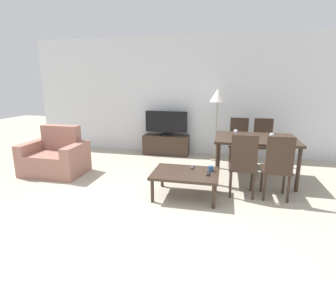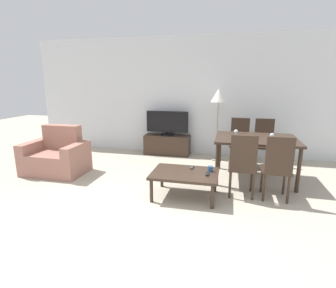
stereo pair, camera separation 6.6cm
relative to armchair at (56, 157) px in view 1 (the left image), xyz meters
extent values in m
plane|color=#B2A893|center=(2.03, -1.73, -0.30)|extent=(18.00, 18.00, 0.00)
cube|color=silver|center=(2.03, 1.98, 1.05)|extent=(7.32, 0.06, 2.70)
cube|color=#9E6B5B|center=(0.00, -0.04, -0.10)|extent=(0.74, 0.74, 0.41)
cube|color=#9E6B5B|center=(0.00, 0.23, 0.34)|extent=(0.74, 0.20, 0.47)
cube|color=#9E6B5B|center=(-0.46, -0.04, -0.01)|extent=(0.18, 0.74, 0.59)
cube|color=#9E6B5B|center=(0.46, -0.04, -0.01)|extent=(0.18, 0.74, 0.59)
cube|color=#38281E|center=(1.73, 1.72, -0.07)|extent=(1.07, 0.37, 0.46)
cylinder|color=black|center=(1.73, 1.72, 0.17)|extent=(0.32, 0.32, 0.03)
cylinder|color=black|center=(1.73, 1.72, 0.21)|extent=(0.04, 0.04, 0.05)
cube|color=black|center=(1.73, 1.72, 0.48)|extent=(0.98, 0.04, 0.49)
cube|color=black|center=(1.73, 1.70, 0.48)|extent=(0.95, 0.01, 0.45)
cube|color=#38281E|center=(2.54, -0.50, 0.06)|extent=(0.97, 0.70, 0.04)
cylinder|color=#38281E|center=(2.11, -0.80, -0.13)|extent=(0.05, 0.05, 0.35)
cylinder|color=#38281E|center=(2.97, -0.80, -0.13)|extent=(0.05, 0.05, 0.35)
cylinder|color=#38281E|center=(2.11, -0.21, -0.13)|extent=(0.05, 0.05, 0.35)
cylinder|color=#38281E|center=(2.97, -0.21, -0.13)|extent=(0.05, 0.05, 0.35)
cube|color=#38281E|center=(3.60, 0.50, 0.43)|extent=(1.36, 1.01, 0.04)
cylinder|color=#38281E|center=(2.98, 0.05, 0.05)|extent=(0.06, 0.06, 0.71)
cylinder|color=#38281E|center=(4.22, 0.05, 0.05)|extent=(0.06, 0.06, 0.71)
cylinder|color=#38281E|center=(2.98, 0.94, 0.05)|extent=(0.06, 0.06, 0.71)
cylinder|color=#38281E|center=(4.22, 0.94, 0.05)|extent=(0.06, 0.06, 0.71)
cube|color=#38281E|center=(3.36, -0.24, 0.13)|extent=(0.40, 0.40, 0.04)
cylinder|color=#38281E|center=(3.20, -0.07, -0.10)|extent=(0.04, 0.04, 0.41)
cylinder|color=#38281E|center=(3.53, -0.07, -0.10)|extent=(0.04, 0.04, 0.41)
cylinder|color=#38281E|center=(3.20, -0.40, -0.10)|extent=(0.04, 0.04, 0.41)
cylinder|color=#38281E|center=(3.53, -0.40, -0.10)|extent=(0.04, 0.04, 0.41)
cube|color=#38281E|center=(3.36, -0.42, 0.40)|extent=(0.37, 0.04, 0.51)
cube|color=#38281E|center=(3.84, 1.23, 0.13)|extent=(0.40, 0.40, 0.04)
cylinder|color=#38281E|center=(3.68, 1.07, -0.10)|extent=(0.04, 0.04, 0.41)
cylinder|color=#38281E|center=(4.00, 1.07, -0.10)|extent=(0.04, 0.04, 0.41)
cylinder|color=#38281E|center=(3.68, 1.39, -0.10)|extent=(0.04, 0.04, 0.41)
cylinder|color=#38281E|center=(4.00, 1.39, -0.10)|extent=(0.04, 0.04, 0.41)
cube|color=#38281E|center=(3.84, 1.41, 0.40)|extent=(0.37, 0.04, 0.51)
cube|color=#38281E|center=(3.84, -0.24, 0.13)|extent=(0.40, 0.40, 0.04)
cylinder|color=#38281E|center=(3.68, -0.07, -0.10)|extent=(0.04, 0.04, 0.41)
cylinder|color=#38281E|center=(4.00, -0.07, -0.10)|extent=(0.04, 0.04, 0.41)
cylinder|color=#38281E|center=(3.68, -0.40, -0.10)|extent=(0.04, 0.04, 0.41)
cylinder|color=#38281E|center=(4.00, -0.40, -0.10)|extent=(0.04, 0.04, 0.41)
cube|color=#38281E|center=(3.84, -0.42, 0.40)|extent=(0.37, 0.04, 0.51)
cube|color=#38281E|center=(3.36, 1.23, 0.13)|extent=(0.40, 0.40, 0.04)
cylinder|color=#38281E|center=(3.20, 1.07, -0.10)|extent=(0.04, 0.04, 0.41)
cylinder|color=#38281E|center=(3.53, 1.07, -0.10)|extent=(0.04, 0.04, 0.41)
cylinder|color=#38281E|center=(3.20, 1.39, -0.10)|extent=(0.04, 0.04, 0.41)
cylinder|color=#38281E|center=(3.53, 1.39, -0.10)|extent=(0.04, 0.04, 0.41)
cube|color=#38281E|center=(3.36, 1.41, 0.40)|extent=(0.37, 0.04, 0.51)
cylinder|color=gray|center=(2.89, 1.53, -0.29)|extent=(0.24, 0.24, 0.02)
cylinder|color=gray|center=(2.89, 1.53, 0.34)|extent=(0.02, 0.02, 1.25)
cone|color=white|center=(2.89, 1.53, 1.11)|extent=(0.32, 0.32, 0.28)
cube|color=#38383D|center=(2.61, -0.29, 0.09)|extent=(0.04, 0.15, 0.02)
cube|color=black|center=(2.87, -0.53, 0.09)|extent=(0.04, 0.15, 0.02)
cylinder|color=navy|center=(2.90, -0.38, 0.12)|extent=(0.08, 0.08, 0.08)
cylinder|color=silver|center=(3.81, 0.21, 0.45)|extent=(0.06, 0.06, 0.01)
cylinder|color=silver|center=(3.81, 0.21, 0.49)|extent=(0.01, 0.01, 0.07)
sphere|color=silver|center=(3.81, 0.21, 0.56)|extent=(0.07, 0.07, 0.07)
cylinder|color=silver|center=(3.26, 0.39, 0.45)|extent=(0.06, 0.06, 0.01)
cylinder|color=silver|center=(3.26, 0.39, 0.49)|extent=(0.01, 0.01, 0.07)
sphere|color=silver|center=(3.26, 0.39, 0.56)|extent=(0.07, 0.07, 0.07)
camera|label=1|loc=(3.08, -4.14, 1.40)|focal=28.00mm
camera|label=2|loc=(3.15, -4.13, 1.40)|focal=28.00mm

